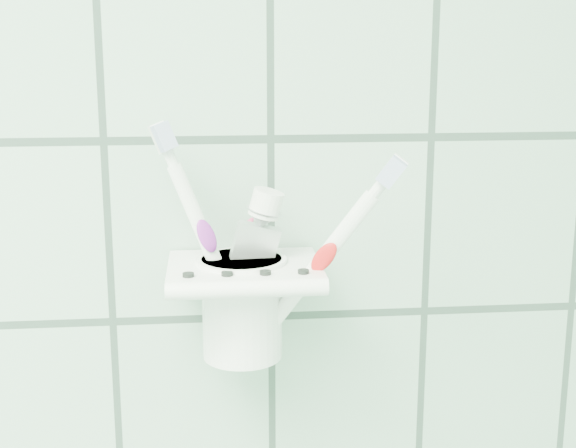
% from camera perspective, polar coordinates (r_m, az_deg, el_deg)
% --- Properties ---
extents(holder_bracket, '(0.12, 0.10, 0.04)m').
position_cam_1_polar(holder_bracket, '(0.64, -3.13, -3.51)').
color(holder_bracket, white).
rests_on(holder_bracket, wall_back).
extents(cup, '(0.07, 0.07, 0.08)m').
position_cam_1_polar(cup, '(0.66, -3.28, -5.62)').
color(cup, white).
rests_on(cup, holder_bracket).
extents(toothbrush_pink, '(0.07, 0.03, 0.19)m').
position_cam_1_polar(toothbrush_pink, '(0.63, -2.70, -0.45)').
color(toothbrush_pink, white).
rests_on(toothbrush_pink, cup).
extents(toothbrush_blue, '(0.05, 0.08, 0.20)m').
position_cam_1_polar(toothbrush_blue, '(0.65, -4.15, 0.39)').
color(toothbrush_blue, white).
rests_on(toothbrush_blue, cup).
extents(toothbrush_orange, '(0.10, 0.05, 0.19)m').
position_cam_1_polar(toothbrush_orange, '(0.63, -2.58, -0.39)').
color(toothbrush_orange, white).
rests_on(toothbrush_orange, cup).
extents(toothpaste_tube, '(0.06, 0.03, 0.14)m').
position_cam_1_polar(toothpaste_tube, '(0.65, -4.31, -2.09)').
color(toothpaste_tube, silver).
rests_on(toothpaste_tube, cup).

